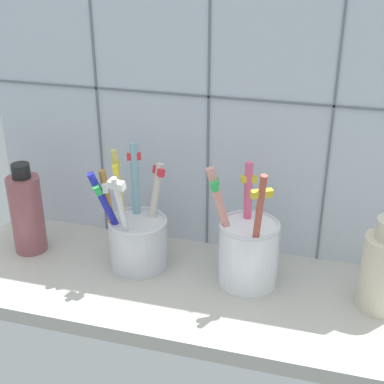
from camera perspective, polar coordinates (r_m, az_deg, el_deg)
name	(u,v)px	position (r cm, az deg, el deg)	size (l,w,h in cm)	color
counter_slab	(186,290)	(73.60, -0.61, -10.13)	(64.00, 22.00, 2.00)	#BCB7AD
tile_wall_back	(210,107)	(74.54, 1.93, 8.82)	(64.00, 2.20, 45.00)	silver
toothbrush_cup_left	(137,236)	(75.08, -5.73, -4.58)	(9.50, 8.88, 17.06)	silver
toothbrush_cup_right	(248,249)	(71.30, 5.80, -5.94)	(9.51, 8.41, 17.25)	white
ceramic_vase	(384,269)	(69.95, 19.28, -7.57)	(5.49, 5.49, 12.09)	beige
soap_bottle	(27,212)	(80.86, -16.73, -2.02)	(4.59, 4.59, 13.31)	#935056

